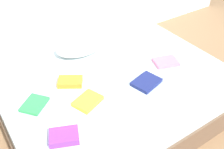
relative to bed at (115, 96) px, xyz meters
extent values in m
plane|color=#93704C|center=(0.00, 0.00, -0.25)|extent=(8.00, 8.00, 0.00)
cube|color=brown|center=(0.00, 0.00, -0.11)|extent=(2.00, 1.50, 0.28)
cube|color=silver|center=(0.00, 0.00, 0.14)|extent=(1.96, 1.46, 0.22)
ellipsoid|color=white|center=(-0.07, 0.52, 0.32)|extent=(0.50, 0.33, 0.14)
cube|color=orange|center=(-0.38, 0.12, 0.28)|extent=(0.25, 0.23, 0.05)
cube|color=yellow|center=(-0.37, -0.17, 0.27)|extent=(0.26, 0.22, 0.04)
cube|color=navy|center=(0.16, -0.24, 0.27)|extent=(0.27, 0.23, 0.03)
cube|color=green|center=(-0.74, 0.03, 0.26)|extent=(0.26, 0.25, 0.02)
cube|color=purple|center=(-0.68, -0.39, 0.28)|extent=(0.24, 0.21, 0.05)
cube|color=pink|center=(0.51, -0.11, 0.27)|extent=(0.26, 0.23, 0.03)
camera|label=1|loc=(-1.03, -1.50, 1.67)|focal=41.41mm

